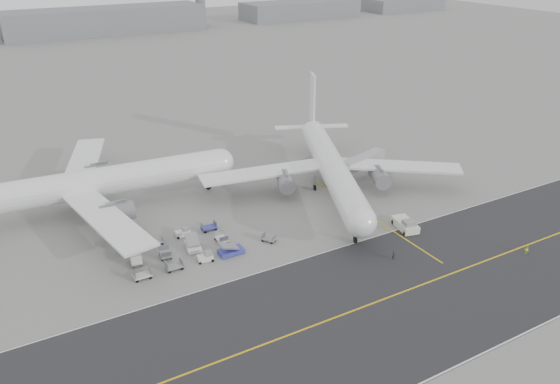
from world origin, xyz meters
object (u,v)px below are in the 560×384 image
airliner_b (331,166)px  ground_crew_a (394,255)px  ground_crew_b (526,249)px  airliner_a (92,183)px  pushback_tug (406,224)px  jet_bridge (362,162)px

airliner_b → ground_crew_a: (-6.54, -28.68, -4.91)m
ground_crew_a → ground_crew_b: 23.42m
airliner_a → ground_crew_b: size_ratio=36.00×
airliner_b → ground_crew_a: size_ratio=34.83×
airliner_a → ground_crew_b: 81.59m
pushback_tug → jet_bridge: size_ratio=0.53×
pushback_tug → ground_crew_b: size_ratio=4.93×
airliner_a → airliner_b: size_ratio=1.09×
pushback_tug → airliner_a: bearing=156.3°
jet_bridge → pushback_tug: bearing=-122.9°
ground_crew_a → ground_crew_b: ground_crew_b is taller
airliner_a → pushback_tug: 61.32m
ground_crew_a → airliner_b: bearing=60.6°
pushback_tug → jet_bridge: bearing=85.9°
airliner_a → pushback_tug: airliner_a is taller
jet_bridge → ground_crew_a: bearing=-133.7°
airliner_a → ground_crew_a: (39.92, -43.85, -5.12)m
airliner_a → ground_crew_b: (61.13, -53.79, -5.07)m
ground_crew_b → airliner_a: bearing=-28.5°
pushback_tug → ground_crew_b: pushback_tug is taller
ground_crew_b → ground_crew_a: bearing=-12.2°
airliner_a → jet_bridge: 57.73m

